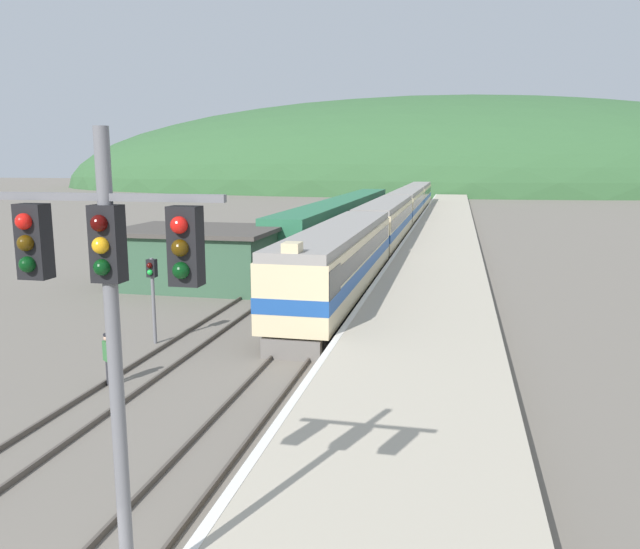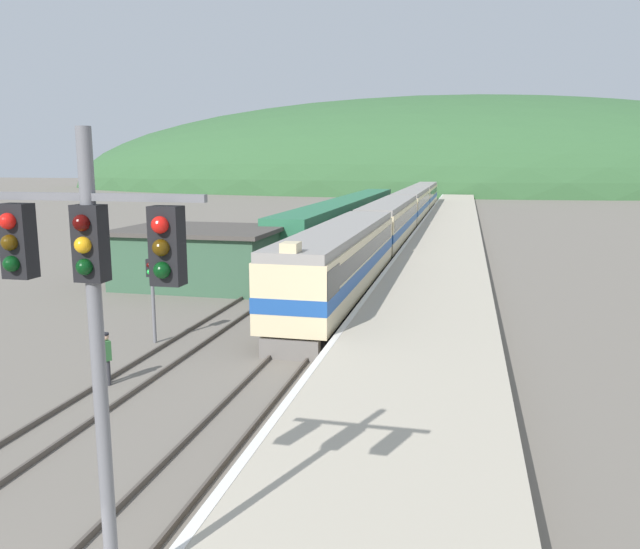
{
  "view_description": "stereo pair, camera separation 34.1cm",
  "coord_description": "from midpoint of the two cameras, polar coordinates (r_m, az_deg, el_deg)",
  "views": [
    {
      "loc": [
        5.81,
        -5.87,
        7.23
      ],
      "look_at": [
        0.04,
        20.44,
        2.35
      ],
      "focal_mm": 35.0,
      "sensor_mm": 36.0,
      "label": 1
    },
    {
      "loc": [
        6.14,
        -5.79,
        7.23
      ],
      "look_at": [
        0.04,
        20.44,
        2.35
      ],
      "focal_mm": 35.0,
      "sensor_mm": 36.0,
      "label": 2
    }
  ],
  "objects": [
    {
      "name": "signal_mast_main",
      "position": [
        8.83,
        -19.62,
        -3.11
      ],
      "size": [
        3.3,
        0.42,
        7.68
      ],
      "color": "slate",
      "rests_on": "ground"
    },
    {
      "name": "track_worker",
      "position": [
        21.62,
        -19.22,
        -7.06
      ],
      "size": [
        0.42,
        0.39,
        1.76
      ],
      "color": "#2D2D33",
      "rests_on": "ground"
    },
    {
      "name": "carriage_second",
      "position": [
        53.12,
        5.87,
        4.74
      ],
      "size": [
        2.94,
        20.75,
        3.98
      ],
      "color": "black",
      "rests_on": "ground"
    },
    {
      "name": "distant_hills",
      "position": [
        175.11,
        10.5,
        7.72
      ],
      "size": [
        216.21,
        97.29,
        48.81
      ],
      "color": "#335B33",
      "rests_on": "ground"
    },
    {
      "name": "carriage_fourth",
      "position": [
        96.11,
        8.86,
        7.11
      ],
      "size": [
        2.94,
        20.75,
        3.98
      ],
      "color": "black",
      "rests_on": "ground"
    },
    {
      "name": "station_shed",
      "position": [
        37.62,
        -11.27,
        1.63
      ],
      "size": [
        9.24,
        7.14,
        3.4
      ],
      "color": "#385B42",
      "rests_on": "ground"
    },
    {
      "name": "siding_train",
      "position": [
        58.7,
        1.99,
        5.13
      ],
      "size": [
        2.9,
        43.55,
        3.85
      ],
      "color": "black",
      "rests_on": "ground"
    },
    {
      "name": "signal_post_siding",
      "position": [
        25.66,
        -15.46,
        -0.7
      ],
      "size": [
        0.36,
        0.42,
        3.49
      ],
      "color": "slate",
      "rests_on": "ground"
    },
    {
      "name": "track_siding",
      "position": [
        76.89,
        4.46,
        4.89
      ],
      "size": [
        1.52,
        180.0,
        0.16
      ],
      "color": "#4C443D",
      "rests_on": "ground"
    },
    {
      "name": "track_main",
      "position": [
        76.4,
        7.86,
        4.79
      ],
      "size": [
        1.52,
        180.0,
        0.16
      ],
      "color": "#4C443D",
      "rests_on": "ground"
    },
    {
      "name": "platform",
      "position": [
        56.25,
        10.9,
        3.17
      ],
      "size": [
        5.98,
        140.0,
        0.96
      ],
      "color": "#B2A893",
      "rests_on": "ground"
    },
    {
      "name": "carriage_third",
      "position": [
        74.58,
        7.79,
        6.27
      ],
      "size": [
        2.94,
        20.75,
        3.98
      ],
      "color": "black",
      "rests_on": "ground"
    },
    {
      "name": "express_train_lead_car",
      "position": [
        32.01,
        1.45,
        1.18
      ],
      "size": [
        2.95,
        20.03,
        4.34
      ],
      "color": "black",
      "rests_on": "ground"
    }
  ]
}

